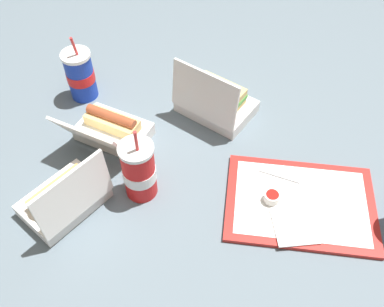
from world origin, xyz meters
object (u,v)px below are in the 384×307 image
(food_tray, at_px, (300,203))
(soda_cup_center, at_px, (139,171))
(ketchup_cup, at_px, (272,197))
(clamshell_hotdog_front, at_px, (64,198))
(soda_cup_corner, at_px, (80,75))
(clamshell_sandwich_right, at_px, (216,101))
(plastic_fork, at_px, (280,175))
(clamshell_hotdog_center, at_px, (111,129))

(food_tray, bearing_deg, soda_cup_center, -178.27)
(ketchup_cup, distance_m, clamshell_hotdog_front, 0.51)
(ketchup_cup, height_order, soda_cup_corner, soda_cup_corner)
(food_tray, height_order, soda_cup_corner, soda_cup_corner)
(clamshell_sandwich_right, distance_m, clamshell_hotdog_front, 0.51)
(clamshell_sandwich_right, bearing_deg, clamshell_hotdog_front, -130.56)
(soda_cup_center, bearing_deg, food_tray, 1.73)
(food_tray, relative_size, plastic_fork, 3.39)
(plastic_fork, relative_size, clamshell_hotdog_front, 0.45)
(clamshell_hotdog_front, distance_m, soda_cup_corner, 0.42)
(clamshell_hotdog_front, bearing_deg, soda_cup_center, 23.36)
(plastic_fork, distance_m, soda_cup_corner, 0.65)
(clamshell_hotdog_center, bearing_deg, clamshell_hotdog_front, -102.40)
(food_tray, distance_m, soda_cup_corner, 0.73)
(plastic_fork, distance_m, clamshell_hotdog_front, 0.55)
(clamshell_hotdog_front, bearing_deg, clamshell_hotdog_center, 77.60)
(plastic_fork, height_order, clamshell_hotdog_front, clamshell_hotdog_front)
(clamshell_sandwich_right, xyz_separation_m, soda_cup_center, (-0.16, -0.31, 0.04))
(ketchup_cup, relative_size, plastic_fork, 0.36)
(food_tray, bearing_deg, soda_cup_corner, 153.97)
(plastic_fork, relative_size, soda_cup_center, 0.48)
(plastic_fork, bearing_deg, ketchup_cup, -90.20)
(plastic_fork, xyz_separation_m, clamshell_hotdog_front, (-0.52, -0.16, 0.03))
(ketchup_cup, distance_m, soda_cup_center, 0.33)
(plastic_fork, height_order, soda_cup_corner, soda_cup_corner)
(soda_cup_center, bearing_deg, clamshell_hotdog_center, 126.42)
(plastic_fork, bearing_deg, food_tray, -39.80)
(clamshell_hotdog_center, distance_m, soda_cup_center, 0.21)
(ketchup_cup, distance_m, clamshell_sandwich_right, 0.35)
(food_tray, relative_size, ketchup_cup, 9.31)
(clamshell_sandwich_right, height_order, soda_cup_center, soda_cup_center)
(ketchup_cup, relative_size, soda_cup_center, 0.17)
(clamshell_hotdog_center, relative_size, soda_cup_center, 1.07)
(plastic_fork, xyz_separation_m, clamshell_hotdog_center, (-0.47, 0.08, 0.02))
(clamshell_hotdog_center, bearing_deg, plastic_fork, -9.41)
(ketchup_cup, relative_size, clamshell_sandwich_right, 0.15)
(ketchup_cup, distance_m, plastic_fork, 0.08)
(food_tray, distance_m, clamshell_hotdog_front, 0.58)
(clamshell_hotdog_center, bearing_deg, soda_cup_center, -53.58)
(food_tray, height_order, clamshell_sandwich_right, clamshell_sandwich_right)
(clamshell_hotdog_center, relative_size, clamshell_sandwich_right, 0.95)
(food_tray, bearing_deg, clamshell_sandwich_right, 129.47)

